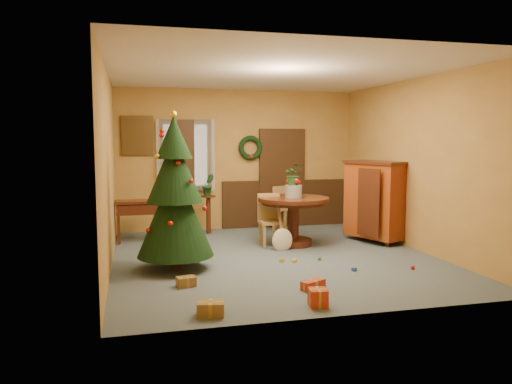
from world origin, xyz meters
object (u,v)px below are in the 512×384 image
object	(u,v)px
chair_near	(270,218)
writing_desk	(139,210)
dining_table	(293,212)
sideboard	(376,199)
christmas_tree	(175,195)

from	to	relation	value
chair_near	writing_desk	distance (m)	2.42
dining_table	writing_desk	world-z (taller)	dining_table
writing_desk	dining_table	bearing A→B (deg)	-20.30
writing_desk	sideboard	world-z (taller)	sideboard
chair_near	writing_desk	size ratio (longest dim) A/B	1.05
chair_near	dining_table	bearing A→B (deg)	-10.43
chair_near	christmas_tree	size ratio (longest dim) A/B	0.40
dining_table	writing_desk	xyz separation A→B (m)	(-2.65, 0.98, -0.02)
chair_near	sideboard	bearing A→B (deg)	-3.80
chair_near	sideboard	world-z (taller)	sideboard
dining_table	chair_near	xyz separation A→B (m)	(-0.41, 0.08, -0.11)
christmas_tree	writing_desk	bearing A→B (deg)	102.65
dining_table	sideboard	xyz separation A→B (m)	(1.57, -0.06, 0.20)
dining_table	chair_near	distance (m)	0.43
chair_near	christmas_tree	bearing A→B (deg)	-144.96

